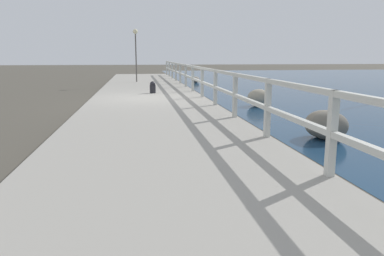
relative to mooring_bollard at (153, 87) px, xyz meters
The scene contains 9 objects.
ground_plane 1.76m from the mooring_bollard, 97.43° to the right, with size 120.00×120.00×0.00m, color #4C473D.
dock_walkway 1.74m from the mooring_bollard, 97.43° to the right, with size 4.10×36.00×0.22m.
railing 2.46m from the mooring_bollard, 44.30° to the right, with size 0.10×32.50×1.08m.
boulder_upstream 8.53m from the mooring_bollard, 67.76° to the right, with size 0.79×0.71×0.59m.
boulder_far_strip 8.73m from the mooring_bollard, 68.21° to the right, with size 0.79×0.71×0.59m.
boulder_downstream 4.49m from the mooring_bollard, 38.77° to the right, with size 0.78×0.70×0.58m.
boulder_near_dock 9.27m from the mooring_bollard, 70.37° to the left, with size 0.53×0.47×0.39m.
mooring_bollard is the anchor object (origin of this frame).
dock_lamp 7.12m from the mooring_bollard, 95.27° to the left, with size 0.27×0.27×2.97m.
Camera 1 is at (-0.42, -13.46, 1.71)m, focal length 35.00 mm.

